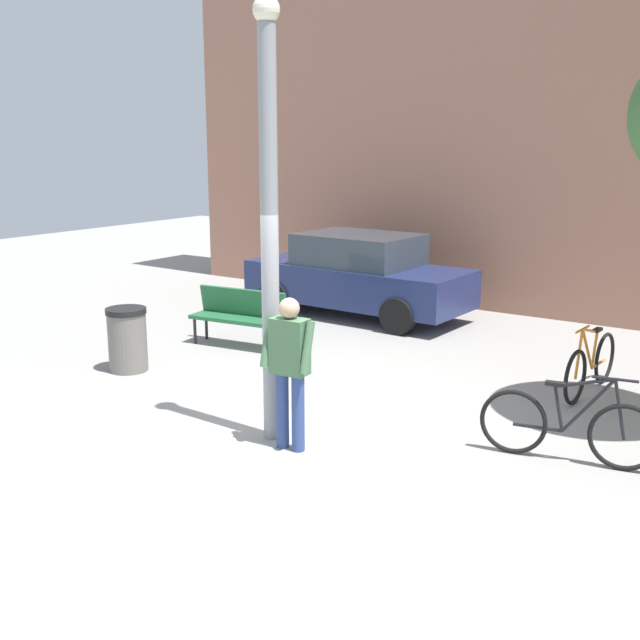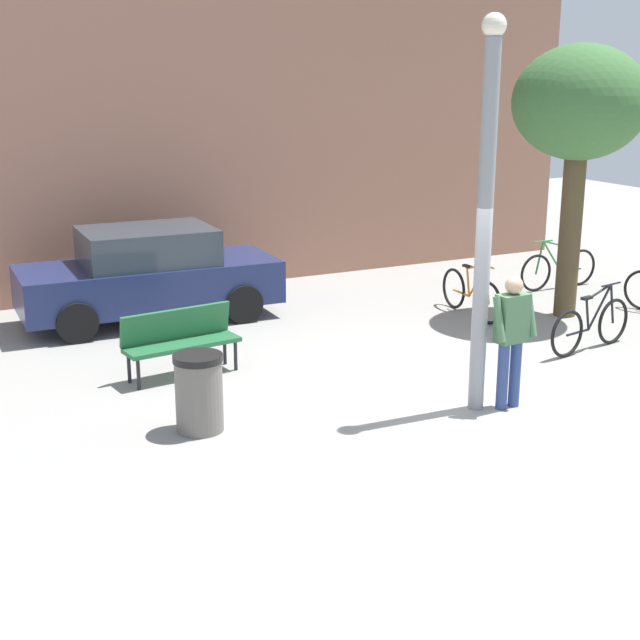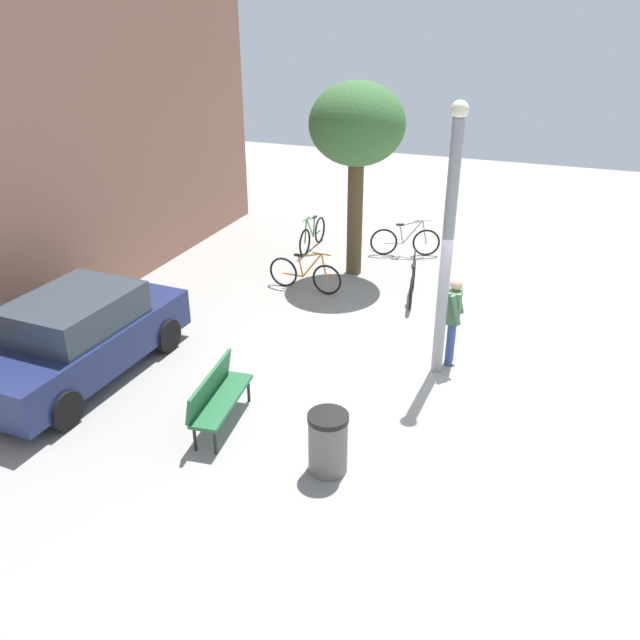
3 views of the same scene
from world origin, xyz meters
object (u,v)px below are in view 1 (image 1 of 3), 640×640
object	(u,v)px
lamppost	(269,216)
bicycle_orange	(590,365)
park_bench	(240,312)
bicycle_black	(568,427)
trash_bin	(127,339)
parked_car_navy	(358,275)
person_by_lamppost	(290,363)

from	to	relation	value
lamppost	bicycle_orange	bearing A→B (deg)	55.04
park_bench	bicycle_black	bearing A→B (deg)	-15.99
trash_bin	lamppost	bearing A→B (deg)	-14.63
park_bench	trash_bin	distance (m)	2.03
lamppost	parked_car_navy	distance (m)	6.49
park_bench	parked_car_navy	world-z (taller)	parked_car_navy
bicycle_orange	parked_car_navy	world-z (taller)	parked_car_navy
person_by_lamppost	bicycle_orange	bearing A→B (deg)	60.30
parked_car_navy	bicycle_black	bearing A→B (deg)	-40.49
lamppost	person_by_lamppost	xyz separation A→B (m)	(0.37, -0.16, -1.51)
bicycle_orange	trash_bin	size ratio (longest dim) A/B	1.96
bicycle_black	person_by_lamppost	bearing A→B (deg)	-152.47
parked_car_navy	trash_bin	size ratio (longest dim) A/B	4.61
person_by_lamppost	bicycle_orange	world-z (taller)	person_by_lamppost
park_bench	trash_bin	world-z (taller)	trash_bin
parked_car_navy	person_by_lamppost	bearing A→B (deg)	-64.73
lamppost	park_bench	bearing A→B (deg)	135.21
parked_car_navy	lamppost	bearing A→B (deg)	-67.15
bicycle_orange	trash_bin	bearing A→B (deg)	-154.90
lamppost	person_by_lamppost	bearing A→B (deg)	-23.50
person_by_lamppost	trash_bin	world-z (taller)	person_by_lamppost
bicycle_black	parked_car_navy	distance (m)	7.08
park_bench	bicycle_orange	world-z (taller)	bicycle_orange
park_bench	trash_bin	xyz separation A→B (m)	(-0.43, -1.99, -0.08)
lamppost	bicycle_black	size ratio (longest dim) A/B	2.61
lamppost	park_bench	xyz separation A→B (m)	(-2.87, 2.85, -1.93)
lamppost	parked_car_navy	bearing A→B (deg)	112.85
lamppost	park_bench	world-z (taller)	lamppost
bicycle_black	bicycle_orange	xyz separation A→B (m)	(-0.45, 2.39, 0.00)
lamppost	trash_bin	world-z (taller)	lamppost
bicycle_black	bicycle_orange	world-z (taller)	same
lamppost	bicycle_orange	world-z (taller)	lamppost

